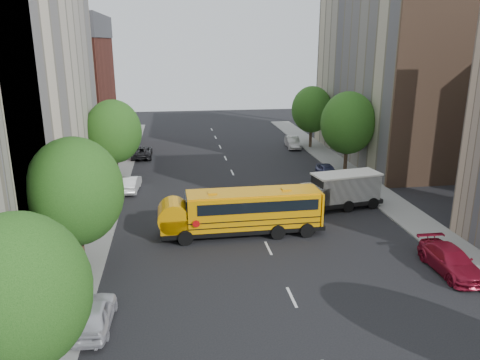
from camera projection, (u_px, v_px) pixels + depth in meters
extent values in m
plane|color=black|center=(262.00, 236.00, 31.63)|extent=(120.00, 120.00, 0.00)
cube|color=slate|center=(98.00, 217.00, 34.78)|extent=(3.00, 80.00, 0.12)
cube|color=slate|center=(390.00, 203.00, 37.94)|extent=(3.00, 80.00, 0.12)
cube|color=silver|center=(241.00, 191.00, 41.12)|extent=(0.15, 64.00, 0.01)
cube|color=maroon|center=(64.00, 97.00, 53.86)|extent=(10.00, 15.00, 13.00)
cube|color=tan|center=(392.00, 76.00, 50.50)|extent=(10.00, 22.00, 18.00)
cube|color=brown|center=(450.00, 85.00, 40.07)|extent=(10.10, 0.30, 18.00)
cylinder|color=yellow|center=(446.00, 0.00, 57.03)|extent=(1.00, 1.00, 35.00)
ellipsoid|color=#164111|center=(19.00, 292.00, 15.52)|extent=(4.80, 4.80, 5.52)
cylinder|color=#38281C|center=(82.00, 252.00, 25.92)|extent=(0.36, 0.36, 2.88)
ellipsoid|color=#164111|center=(75.00, 191.00, 24.91)|extent=(5.12, 5.12, 5.89)
cylinder|color=#38281C|center=(117.00, 168.00, 43.00)|extent=(0.36, 0.36, 2.81)
ellipsoid|color=#164111|center=(114.00, 132.00, 42.02)|extent=(4.99, 4.99, 5.74)
cylinder|color=#38281C|center=(345.00, 159.00, 46.00)|extent=(0.36, 0.36, 2.95)
ellipsoid|color=#164111|center=(348.00, 123.00, 44.97)|extent=(5.25, 5.25, 6.04)
cylinder|color=#38281C|center=(311.00, 137.00, 57.41)|extent=(0.36, 0.36, 2.74)
ellipsoid|color=#164111|center=(312.00, 109.00, 56.46)|extent=(4.86, 4.86, 5.59)
cube|color=black|center=(242.00, 227.00, 31.80)|extent=(10.99, 2.67, 0.29)
cube|color=orange|center=(252.00, 208.00, 31.54)|extent=(8.84, 2.58, 2.25)
cube|color=orange|center=(175.00, 222.00, 30.95)|extent=(1.80, 2.28, 0.98)
cube|color=black|center=(190.00, 205.00, 30.77)|extent=(0.52, 2.26, 1.17)
cube|color=orange|center=(252.00, 192.00, 31.22)|extent=(8.84, 2.39, 0.14)
cube|color=black|center=(255.00, 201.00, 31.43)|extent=(8.06, 2.63, 0.73)
cube|color=black|center=(252.00, 219.00, 31.77)|extent=(8.84, 2.64, 0.06)
cube|color=black|center=(252.00, 214.00, 31.65)|extent=(8.84, 2.64, 0.06)
cube|color=orange|center=(316.00, 205.00, 32.22)|extent=(0.18, 2.45, 2.25)
cube|color=orange|center=(213.00, 193.00, 30.79)|extent=(0.60, 0.60, 0.10)
cube|color=orange|center=(285.00, 189.00, 31.53)|extent=(0.60, 0.60, 0.10)
cylinder|color=orange|center=(175.00, 215.00, 30.81)|extent=(2.09, 2.28, 2.05)
cylinder|color=red|center=(197.00, 224.00, 29.81)|extent=(0.49, 0.05, 0.49)
cylinder|color=black|center=(187.00, 238.00, 30.08)|extent=(0.98, 0.31, 0.98)
cylinder|color=black|center=(185.00, 224.00, 32.39)|extent=(0.98, 0.31, 0.98)
cylinder|color=black|center=(277.00, 232.00, 30.99)|extent=(0.98, 0.31, 0.98)
cylinder|color=black|center=(269.00, 219.00, 33.30)|extent=(0.98, 0.31, 0.98)
cylinder|color=black|center=(306.00, 230.00, 31.28)|extent=(0.98, 0.31, 0.98)
cylinder|color=black|center=(296.00, 217.00, 33.60)|extent=(0.98, 0.31, 0.98)
cube|color=black|center=(339.00, 201.00, 36.75)|extent=(6.84, 3.28, 0.33)
cube|color=white|center=(346.00, 187.00, 36.59)|extent=(5.32, 2.91, 1.97)
cube|color=white|center=(312.00, 194.00, 35.80)|extent=(1.86, 2.31, 1.31)
cube|color=silver|center=(347.00, 174.00, 36.29)|extent=(5.55, 3.05, 0.13)
cylinder|color=black|center=(318.00, 210.00, 35.06)|extent=(0.95, 0.43, 0.92)
cylinder|color=black|center=(305.00, 201.00, 37.06)|extent=(0.95, 0.43, 0.92)
cylinder|color=black|center=(349.00, 207.00, 35.84)|extent=(0.95, 0.43, 0.92)
cylinder|color=black|center=(335.00, 198.00, 37.84)|extent=(0.95, 0.43, 0.92)
cylinder|color=black|center=(376.00, 203.00, 36.56)|extent=(0.95, 0.43, 0.92)
cylinder|color=black|center=(361.00, 195.00, 38.55)|extent=(0.95, 0.43, 0.92)
imported|color=silver|center=(94.00, 314.00, 21.33)|extent=(1.78, 4.07, 1.36)
imported|color=white|center=(130.00, 183.00, 40.95)|extent=(1.74, 4.18, 1.35)
imported|color=black|center=(142.00, 152.00, 52.67)|extent=(2.24, 4.80, 1.33)
imported|color=maroon|center=(451.00, 260.00, 26.51)|extent=(2.00, 4.88, 1.42)
imported|color=#33355A|center=(327.00, 171.00, 44.88)|extent=(1.66, 3.89, 1.31)
imported|color=#A9A7A3|center=(293.00, 142.00, 57.45)|extent=(1.78, 4.29, 1.38)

